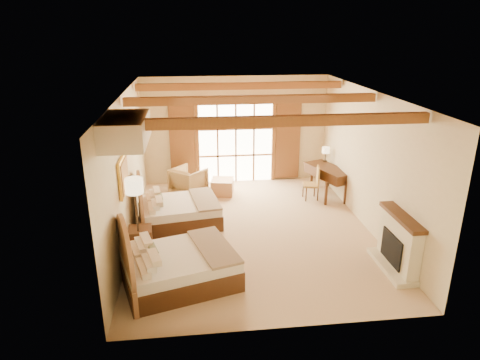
{
  "coord_description": "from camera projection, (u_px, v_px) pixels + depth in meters",
  "views": [
    {
      "loc": [
        -1.33,
        -9.01,
        4.56
      ],
      "look_at": [
        -0.25,
        0.2,
        1.2
      ],
      "focal_mm": 32.0,
      "sensor_mm": 36.0,
      "label": 1
    }
  ],
  "objects": [
    {
      "name": "canopy_valance",
      "position": [
        125.0,
        130.0,
        6.98
      ],
      "size": [
        0.7,
        1.4,
        0.45
      ],
      "primitive_type": "cube",
      "color": "beige",
      "rests_on": "ceiling"
    },
    {
      "name": "wall_back",
      "position": [
        236.0,
        130.0,
        12.83
      ],
      "size": [
        5.5,
        0.0,
        5.5
      ],
      "primitive_type": "plane",
      "rotation": [
        1.57,
        0.0,
        0.0
      ],
      "color": "beige",
      "rests_on": "ground"
    },
    {
      "name": "bed_far",
      "position": [
        173.0,
        210.0,
        10.31
      ],
      "size": [
        2.09,
        1.69,
        1.24
      ],
      "rotation": [
        0.0,
        0.0,
        0.15
      ],
      "color": "#432815",
      "rests_on": "floor"
    },
    {
      "name": "floor",
      "position": [
        252.0,
        230.0,
        10.11
      ],
      "size": [
        7.0,
        7.0,
        0.0
      ],
      "primitive_type": "plane",
      "color": "#D2B18C",
      "rests_on": "ground"
    },
    {
      "name": "floor_lamp",
      "position": [
        134.0,
        191.0,
        8.51
      ],
      "size": [
        0.36,
        0.36,
        1.72
      ],
      "color": "#342518",
      "rests_on": "floor"
    },
    {
      "name": "wall_right",
      "position": [
        370.0,
        162.0,
        9.87
      ],
      "size": [
        0.0,
        7.0,
        7.0
      ],
      "primitive_type": "plane",
      "rotation": [
        1.57,
        0.0,
        -1.57
      ],
      "color": "beige",
      "rests_on": "ground"
    },
    {
      "name": "french_doors",
      "position": [
        236.0,
        142.0,
        12.9
      ],
      "size": [
        3.95,
        0.08,
        2.6
      ],
      "color": "white",
      "rests_on": "ground"
    },
    {
      "name": "painting",
      "position": [
        124.0,
        175.0,
        8.52
      ],
      "size": [
        0.06,
        0.95,
        0.75
      ],
      "color": "gold",
      "rests_on": "wall_left"
    },
    {
      "name": "desk",
      "position": [
        328.0,
        180.0,
        12.09
      ],
      "size": [
        1.15,
        1.65,
        0.82
      ],
      "rotation": [
        0.0,
        0.0,
        0.37
      ],
      "color": "#432815",
      "rests_on": "floor"
    },
    {
      "name": "bed_near",
      "position": [
        171.0,
        264.0,
        7.91
      ],
      "size": [
        2.41,
        2.02,
        1.33
      ],
      "rotation": [
        0.0,
        0.0,
        0.28
      ],
      "color": "#432815",
      "rests_on": "floor"
    },
    {
      "name": "nightstand",
      "position": [
        141.0,
        241.0,
        9.01
      ],
      "size": [
        0.51,
        0.51,
        0.57
      ],
      "primitive_type": "cube",
      "rotation": [
        0.0,
        0.0,
        0.07
      ],
      "color": "#432815",
      "rests_on": "floor"
    },
    {
      "name": "desk_lamp",
      "position": [
        326.0,
        151.0,
        12.39
      ],
      "size": [
        0.22,
        0.22,
        0.43
      ],
      "color": "#342518",
      "rests_on": "desk"
    },
    {
      "name": "ceiling_beams",
      "position": [
        253.0,
        100.0,
        9.06
      ],
      "size": [
        5.39,
        4.6,
        0.18
      ],
      "primitive_type": null,
      "color": "#926223",
      "rests_on": "ceiling"
    },
    {
      "name": "ottoman",
      "position": [
        222.0,
        187.0,
        12.22
      ],
      "size": [
        0.7,
        0.7,
        0.44
      ],
      "primitive_type": "cube",
      "rotation": [
        0.0,
        0.0,
        -0.17
      ],
      "color": "#A77046",
      "rests_on": "floor"
    },
    {
      "name": "desk_chair",
      "position": [
        311.0,
        189.0,
        11.85
      ],
      "size": [
        0.49,
        0.49,
        0.94
      ],
      "rotation": [
        0.0,
        0.0,
        -0.19
      ],
      "color": "#9F7F42",
      "rests_on": "floor"
    },
    {
      "name": "fireplace",
      "position": [
        398.0,
        245.0,
        8.35
      ],
      "size": [
        0.46,
        1.4,
        1.16
      ],
      "color": "beige",
      "rests_on": "ground"
    },
    {
      "name": "wall_left",
      "position": [
        127.0,
        170.0,
        9.26
      ],
      "size": [
        0.0,
        7.0,
        7.0
      ],
      "primitive_type": "plane",
      "rotation": [
        1.57,
        0.0,
        1.57
      ],
      "color": "beige",
      "rests_on": "ground"
    },
    {
      "name": "ceiling",
      "position": [
        253.0,
        94.0,
        9.02
      ],
      "size": [
        7.0,
        7.0,
        0.0
      ],
      "primitive_type": "plane",
      "rotation": [
        3.14,
        0.0,
        0.0
      ],
      "color": "#B76C36",
      "rests_on": "ground"
    },
    {
      "name": "armchair",
      "position": [
        188.0,
        181.0,
        12.18
      ],
      "size": [
        1.19,
        1.19,
        0.78
      ],
      "primitive_type": "imported",
      "rotation": [
        0.0,
        0.0,
        -3.86
      ],
      "color": "#9E7C49",
      "rests_on": "floor"
    }
  ]
}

